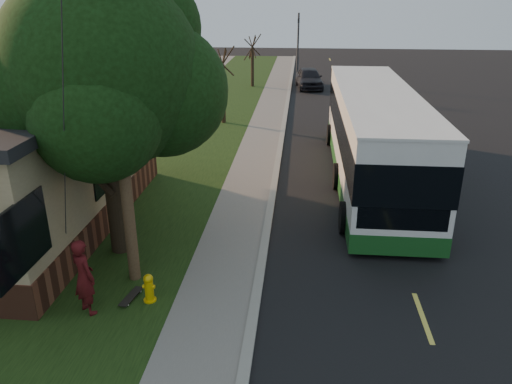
# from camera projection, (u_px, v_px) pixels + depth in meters

# --- Properties ---
(ground) EXTENTS (120.00, 120.00, 0.00)m
(ground) POSITION_uv_depth(u_px,v_px,m) (255.00, 308.00, 12.14)
(ground) COLOR black
(ground) RESTS_ON ground
(road) EXTENTS (8.00, 80.00, 0.01)m
(road) POSITION_uv_depth(u_px,v_px,m) (371.00, 174.00, 21.03)
(road) COLOR black
(road) RESTS_ON ground
(curb) EXTENTS (0.25, 80.00, 0.12)m
(curb) POSITION_uv_depth(u_px,v_px,m) (277.00, 170.00, 21.35)
(curb) COLOR gray
(curb) RESTS_ON ground
(sidewalk) EXTENTS (2.00, 80.00, 0.08)m
(sidewalk) POSITION_uv_depth(u_px,v_px,m) (253.00, 170.00, 21.44)
(sidewalk) COLOR slate
(sidewalk) RESTS_ON ground
(grass_verge) EXTENTS (5.00, 80.00, 0.07)m
(grass_verge) POSITION_uv_depth(u_px,v_px,m) (174.00, 167.00, 21.74)
(grass_verge) COLOR black
(grass_verge) RESTS_ON ground
(fire_hydrant) EXTENTS (0.32, 0.32, 0.74)m
(fire_hydrant) POSITION_uv_depth(u_px,v_px,m) (149.00, 288.00, 12.20)
(fire_hydrant) COLOR #E2B30B
(fire_hydrant) RESTS_ON grass_verge
(utility_pole) EXTENTS (2.86, 3.21, 9.07)m
(utility_pole) POSITION_uv_depth(u_px,v_px,m) (117.00, 109.00, 11.60)
(utility_pole) COLOR #473321
(utility_pole) RESTS_ON ground
(leafy_tree) EXTENTS (6.30, 6.00, 7.80)m
(leafy_tree) POSITION_uv_depth(u_px,v_px,m) (105.00, 74.00, 13.00)
(leafy_tree) COLOR black
(leafy_tree) RESTS_ON grass_verge
(bare_tree_near) EXTENTS (1.38, 1.21, 4.31)m
(bare_tree_near) POSITION_uv_depth(u_px,v_px,m) (223.00, 86.00, 28.25)
(bare_tree_near) COLOR black
(bare_tree_near) RESTS_ON grass_verge
(bare_tree_far) EXTENTS (1.38, 1.21, 4.03)m
(bare_tree_far) POSITION_uv_depth(u_px,v_px,m) (252.00, 62.00, 39.34)
(bare_tree_far) COLOR black
(bare_tree_far) RESTS_ON grass_verge
(traffic_signal) EXTENTS (0.18, 0.22, 5.50)m
(traffic_signal) POSITION_uv_depth(u_px,v_px,m) (298.00, 42.00, 42.30)
(traffic_signal) COLOR #2D2D30
(traffic_signal) RESTS_ON ground
(transit_bus) EXTENTS (3.11, 13.46, 3.64)m
(transit_bus) POSITION_uv_depth(u_px,v_px,m) (374.00, 134.00, 19.67)
(transit_bus) COLOR silver
(transit_bus) RESTS_ON ground
(skateboarder) EXTENTS (0.83, 0.78, 1.90)m
(skateboarder) POSITION_uv_depth(u_px,v_px,m) (84.00, 277.00, 11.57)
(skateboarder) COLOR #480E10
(skateboarder) RESTS_ON grass_verge
(skateboard_main) EXTENTS (0.39, 0.91, 0.08)m
(skateboard_main) POSITION_uv_depth(u_px,v_px,m) (131.00, 297.00, 12.38)
(skateboard_main) COLOR black
(skateboard_main) RESTS_ON grass_verge
(dumpster) EXTENTS (1.67, 1.40, 1.34)m
(dumpster) POSITION_uv_depth(u_px,v_px,m) (9.00, 193.00, 17.18)
(dumpster) COLOR black
(dumpster) RESTS_ON building_lot
(distant_car) EXTENTS (2.41, 4.82, 1.58)m
(distant_car) POSITION_uv_depth(u_px,v_px,m) (309.00, 78.00, 39.42)
(distant_car) COLOR black
(distant_car) RESTS_ON ground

